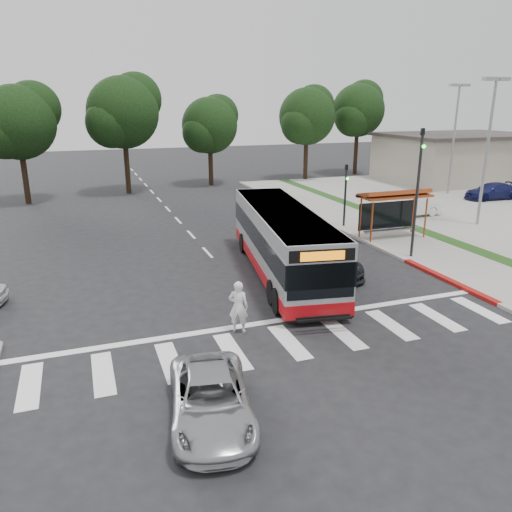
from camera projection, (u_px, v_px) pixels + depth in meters
name	position (u px, v px, depth m)	size (l,w,h in m)	color
ground	(243.00, 291.00, 21.19)	(140.00, 140.00, 0.00)	black
sidewalk_east	(367.00, 226.00, 31.91)	(4.00, 40.00, 0.12)	gray
curb_east	(339.00, 229.00, 31.26)	(0.30, 40.00, 0.15)	#9E9991
curb_east_red	(448.00, 280.00, 22.26)	(0.32, 6.00, 0.15)	maroon
parking_lot	(491.00, 208.00, 37.57)	(18.00, 36.00, 0.10)	gray
commercial_building	(458.00, 159.00, 49.97)	(14.00, 10.00, 4.40)	#A09686
building_roof_cap	(461.00, 135.00, 49.28)	(14.60, 10.60, 0.30)	#383330
crosswalk_ladder	(289.00, 342.00, 16.69)	(18.00, 2.60, 0.01)	silver
bus_shelter	(393.00, 199.00, 28.56)	(4.20, 1.60, 2.86)	#983D19
traffic_signal_ne_tall	(418.00, 183.00, 24.47)	(0.18, 0.37, 6.50)	black
traffic_signal_ne_short	(346.00, 189.00, 31.18)	(0.18, 0.37, 4.00)	black
lot_light_front	(489.00, 132.00, 30.63)	(1.90, 0.35, 9.01)	gray
lot_light_mid	(455.00, 124.00, 41.55)	(1.90, 0.35, 9.01)	gray
tree_ne_a	(307.00, 115.00, 49.71)	(6.16, 5.74, 9.30)	black
tree_ne_b	(359.00, 109.00, 53.61)	(6.16, 5.74, 10.02)	black
tree_north_a	(124.00, 111.00, 41.98)	(6.60, 6.15, 10.17)	black
tree_north_b	(210.00, 124.00, 46.71)	(5.72, 5.33, 8.43)	black
tree_north_c	(19.00, 121.00, 37.79)	(6.16, 5.74, 9.30)	black
transit_bus	(282.00, 242.00, 22.88)	(2.55, 11.78, 3.04)	#A7A9AB
pedestrian	(238.00, 307.00, 17.18)	(0.68, 0.45, 1.87)	white
dark_sedan	(321.00, 257.00, 23.35)	(2.10, 5.18, 1.50)	black
silver_suv_south	(211.00, 399.00, 12.42)	(1.98, 4.30, 1.19)	#9D9FA2
parked_car_1	(413.00, 206.00, 34.47)	(1.46, 4.19, 1.38)	silver
parked_car_3	(492.00, 191.00, 40.46)	(1.83, 4.51, 1.31)	#161A4E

